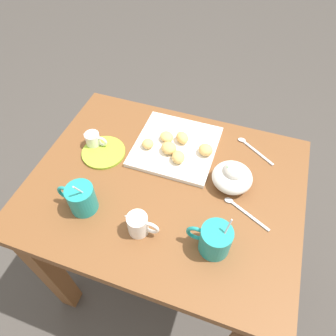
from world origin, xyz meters
name	(u,v)px	position (x,y,z in m)	size (l,w,h in m)	color
ground_plane	(166,268)	(0.00, 0.00, 0.00)	(8.00, 8.00, 0.00)	#423D38
dining_table	(165,209)	(0.00, 0.00, 0.59)	(0.89, 0.70, 0.75)	brown
pastry_plate_square	(176,146)	(0.02, -0.16, 0.76)	(0.28, 0.28, 0.02)	white
coffee_mug_teal_left	(215,239)	(-0.20, 0.17, 0.80)	(0.13, 0.09, 0.14)	teal
coffee_mug_teal_right	(81,198)	(0.21, 0.17, 0.80)	(0.12, 0.08, 0.14)	teal
cream_pitcher_white	(138,224)	(0.01, 0.19, 0.79)	(0.10, 0.06, 0.07)	white
ice_cream_bowl	(232,176)	(-0.20, -0.07, 0.79)	(0.13, 0.13, 0.10)	white
chocolate_sauce_pitcher	(93,139)	(0.30, -0.08, 0.78)	(0.09, 0.05, 0.06)	white
saucer_lime_left	(104,152)	(0.25, -0.05, 0.76)	(0.15, 0.15, 0.01)	#9EC633
loose_spoon_near_saucer	(251,148)	(-0.24, -0.25, 0.76)	(0.14, 0.10, 0.01)	silver
loose_spoon_by_plate	(241,209)	(-0.26, 0.02, 0.76)	(0.15, 0.08, 0.01)	silver
beignet_0	(206,150)	(-0.09, -0.16, 0.79)	(0.05, 0.05, 0.04)	#E5B260
beignet_1	(167,137)	(0.06, -0.17, 0.78)	(0.05, 0.05, 0.03)	#E5B260
beignet_2	(178,157)	(-0.01, -0.09, 0.79)	(0.05, 0.04, 0.04)	#E5B260
beignet_3	(183,138)	(0.00, -0.19, 0.79)	(0.05, 0.04, 0.04)	#E5B260
beignet_4	(169,148)	(0.03, -0.12, 0.79)	(0.05, 0.05, 0.04)	#E5B260
beignet_5	(148,144)	(0.11, -0.12, 0.78)	(0.04, 0.04, 0.03)	#E5B260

